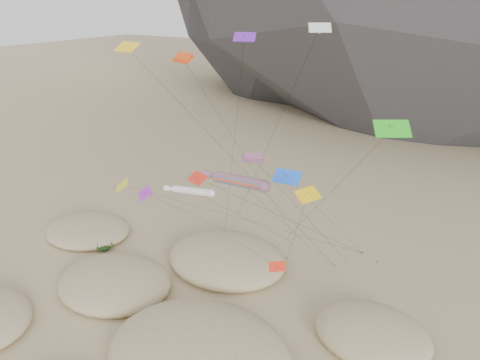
% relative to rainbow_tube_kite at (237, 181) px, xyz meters
% --- Properties ---
extents(dunes, '(53.70, 35.37, 4.15)m').
position_rel_rainbow_tube_kite_xyz_m(dunes, '(-2.01, -7.70, -12.53)').
color(dunes, '#CCB789').
rests_on(dunes, ground).
extents(dune_grass, '(42.37, 29.72, 1.53)m').
position_rel_rainbow_tube_kite_xyz_m(dune_grass, '(-1.21, -7.93, -12.45)').
color(dune_grass, black).
rests_on(dune_grass, ground).
extents(kite_stakes, '(19.39, 6.67, 0.30)m').
position_rel_rainbow_tube_kite_xyz_m(kite_stakes, '(0.36, 11.47, -13.14)').
color(kite_stakes, '#3F2D1E').
rests_on(kite_stakes, ground).
extents(rainbow_tube_kite, '(8.19, 14.54, 14.21)m').
position_rel_rainbow_tube_kite_xyz_m(rainbow_tube_kite, '(0.00, 0.00, 0.00)').
color(rainbow_tube_kite, '#FF561A').
rests_on(rainbow_tube_kite, ground).
extents(white_tube_kite, '(7.97, 15.15, 12.02)m').
position_rel_rainbow_tube_kite_xyz_m(white_tube_kite, '(-4.95, -0.89, -1.87)').
color(white_tube_kite, white).
rests_on(white_tube_kite, ground).
extents(orange_parafoil, '(6.27, 16.42, 24.63)m').
position_rel_rainbow_tube_kite_xyz_m(orange_parafoil, '(-6.70, 1.29, 10.54)').
color(orange_parafoil, '#DE3E0B').
rests_on(orange_parafoil, ground).
extents(multi_parafoil, '(7.53, 12.64, 15.85)m').
position_rel_rainbow_tube_kite_xyz_m(multi_parafoil, '(1.15, 1.35, 1.94)').
color(multi_parafoil, '#FF211A').
rests_on(multi_parafoil, ground).
extents(delta_kites, '(32.06, 22.08, 27.57)m').
position_rel_rainbow_tube_kite_xyz_m(delta_kites, '(-0.87, -0.32, 3.22)').
color(delta_kites, purple).
rests_on(delta_kites, ground).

